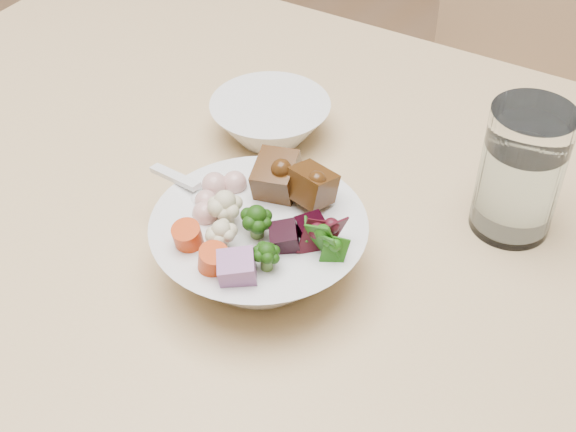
{
  "coord_description": "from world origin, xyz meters",
  "views": [
    {
      "loc": [
        0.35,
        -0.44,
        1.27
      ],
      "look_at": [
        0.04,
        -0.03,
        0.81
      ],
      "focal_mm": 50.0,
      "sensor_mm": 36.0,
      "label": 1
    }
  ],
  "objects": [
    {
      "name": "side_bowl",
      "position": [
        -0.09,
        0.13,
        0.77
      ],
      "size": [
        0.13,
        0.13,
        0.04
      ],
      "primitive_type": null,
      "color": "silver",
      "rests_on": "dining_table"
    },
    {
      "name": "dining_table",
      "position": [
        0.24,
        -0.0,
        0.67
      ],
      "size": [
        1.68,
        1.06,
        0.75
      ],
      "rotation": [
        0.0,
        0.0,
        0.1
      ],
      "color": "tan",
      "rests_on": "ground"
    },
    {
      "name": "water_glass",
      "position": [
        0.18,
        0.15,
        0.81
      ],
      "size": [
        0.08,
        0.08,
        0.13
      ],
      "color": "white",
      "rests_on": "dining_table"
    },
    {
      "name": "soup_spoon",
      "position": [
        -0.04,
        -0.04,
        0.81
      ],
      "size": [
        0.09,
        0.03,
        0.02
      ],
      "rotation": [
        0.0,
        0.0,
        -0.1
      ],
      "color": "silver",
      "rests_on": "food_bowl"
    },
    {
      "name": "chair_far",
      "position": [
        -0.01,
        0.7,
        0.47
      ],
      "size": [
        0.42,
        0.42,
        0.84
      ],
      "rotation": [
        0.0,
        0.0,
        0.11
      ],
      "color": "tan",
      "rests_on": "ground"
    },
    {
      "name": "food_bowl",
      "position": [
        0.03,
        -0.04,
        0.78
      ],
      "size": [
        0.19,
        0.19,
        0.1
      ],
      "color": "silver",
      "rests_on": "dining_table"
    }
  ]
}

